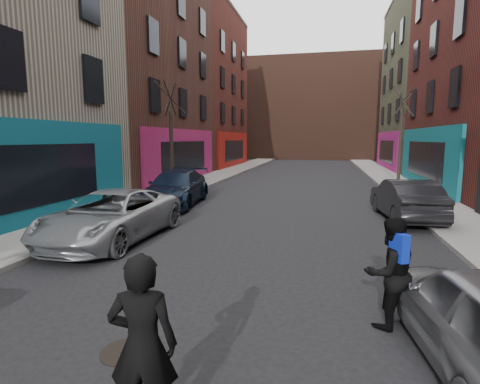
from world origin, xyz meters
The scene contains 12 objects.
sidewalk_left centered at (-6.25, 30.00, 0.07)m, with size 2.50×84.00×0.13m, color gray.
sidewalk_right centered at (6.25, 30.00, 0.07)m, with size 2.50×84.00×0.13m, color gray.
buildings_left centered at (-13.50, 16.00, 8.25)m, with size 12.00×56.00×16.50m, color #552118.
building_far centered at (0.00, 56.00, 7.00)m, with size 40.00×10.00×14.00m, color #47281E.
tree_left_far centered at (-6.20, 18.00, 3.38)m, with size 2.00×2.00×6.50m, color black, non-canonical shape.
tree_right_far centered at (6.20, 24.00, 3.53)m, with size 2.00×2.00×6.80m, color black, non-canonical shape.
parked_left_far centered at (-4.15, 8.79, 0.71)m, with size 2.35×5.10×1.42m, color #94979C.
parked_left_end centered at (-4.60, 14.61, 0.75)m, with size 2.09×5.15×1.49m, color black.
parked_right_end centered at (4.60, 13.67, 0.73)m, with size 1.54×4.41×1.45m, color black.
skateboarder centered at (0.13, 2.36, 0.99)m, with size 0.65×0.42×1.77m, color black.
pedestrian centered at (2.74, 5.24, 0.87)m, with size 1.04×0.96×1.72m.
manhole centered at (-0.84, 3.70, 0.01)m, with size 0.70×0.70×0.01m, color black.
Camera 1 is at (1.72, -0.58, 2.89)m, focal length 28.00 mm.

